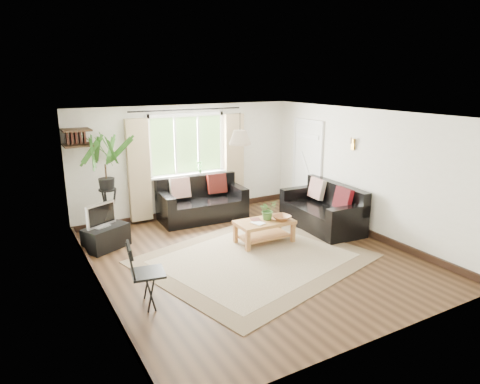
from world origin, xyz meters
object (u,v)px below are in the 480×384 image
folding_chair (148,274)px  sofa_back (202,200)px  tv_stand (106,237)px  coffee_table (264,232)px  sofa_right (322,207)px  palm_stand (107,185)px

folding_chair → sofa_back: bearing=-26.1°
tv_stand → folding_chair: folding_chair is taller
tv_stand → folding_chair: bearing=-115.2°
coffee_table → sofa_right: bearing=5.5°
coffee_table → tv_stand: size_ratio=1.37×
sofa_back → palm_stand: size_ratio=0.92×
sofa_right → palm_stand: 4.23m
sofa_right → folding_chair: 4.19m
sofa_back → sofa_right: sofa_back is taller
coffee_table → sofa_back: bearing=103.0°
sofa_back → palm_stand: palm_stand is taller
palm_stand → coffee_table: bearing=-38.6°
coffee_table → tv_stand: bearing=155.7°
tv_stand → palm_stand: palm_stand is taller
sofa_back → coffee_table: sofa_back is taller
sofa_back → tv_stand: (-2.17, -0.64, -0.22)m
sofa_right → folding_chair: size_ratio=2.00×
sofa_back → folding_chair: folding_chair is taller
folding_chair → palm_stand: bearing=6.4°
coffee_table → folding_chair: 2.78m
palm_stand → sofa_back: bearing=-2.1°
sofa_back → palm_stand: (-1.94, 0.07, 0.55)m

